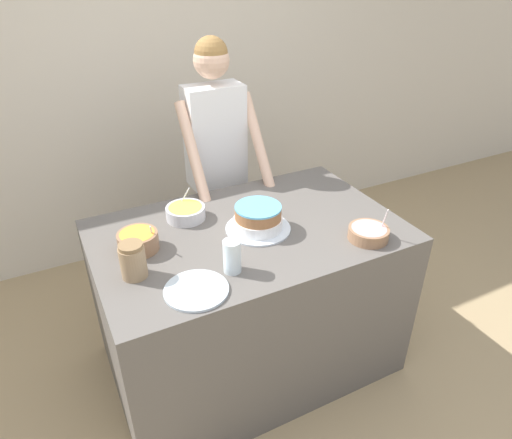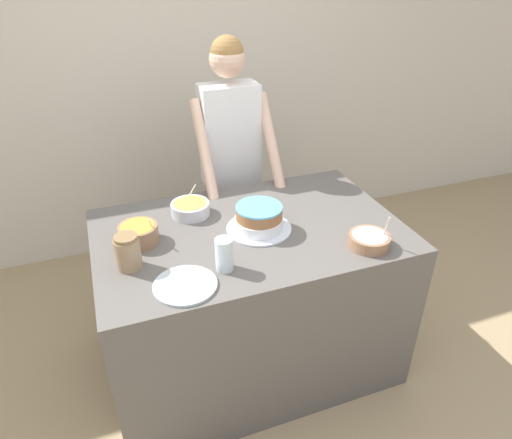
{
  "view_description": "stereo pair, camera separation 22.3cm",
  "coord_description": "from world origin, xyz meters",
  "px_view_note": "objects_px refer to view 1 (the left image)",
  "views": [
    {
      "loc": [
        -0.85,
        -1.27,
        2.13
      ],
      "look_at": [
        0.02,
        0.44,
        0.99
      ],
      "focal_mm": 32.0,
      "sensor_mm": 36.0,
      "label": 1
    },
    {
      "loc": [
        -0.65,
        -1.36,
        2.13
      ],
      "look_at": [
        0.02,
        0.44,
        0.99
      ],
      "focal_mm": 32.0,
      "sensor_mm": 36.0,
      "label": 2
    }
  ],
  "objects_px": {
    "frosting_bowl_orange": "(138,241)",
    "frosting_bowl_pink": "(369,233)",
    "cake": "(258,219)",
    "ceramic_plate": "(196,290)",
    "person_baker": "(216,148)",
    "frosting_bowl_yellow": "(186,212)",
    "drinking_glass": "(232,256)",
    "stoneware_jar": "(133,261)"
  },
  "relations": [
    {
      "from": "person_baker",
      "to": "stoneware_jar",
      "type": "bearing_deg",
      "value": -131.18
    },
    {
      "from": "frosting_bowl_orange",
      "to": "ceramic_plate",
      "type": "bearing_deg",
      "value": -72.3
    },
    {
      "from": "frosting_bowl_yellow",
      "to": "person_baker",
      "type": "bearing_deg",
      "value": 51.58
    },
    {
      "from": "person_baker",
      "to": "frosting_bowl_pink",
      "type": "distance_m",
      "value": 1.13
    },
    {
      "from": "frosting_bowl_pink",
      "to": "frosting_bowl_orange",
      "type": "bearing_deg",
      "value": 157.87
    },
    {
      "from": "person_baker",
      "to": "cake",
      "type": "xyz_separation_m",
      "value": [
        -0.09,
        -0.74,
        -0.1
      ]
    },
    {
      "from": "cake",
      "to": "ceramic_plate",
      "type": "distance_m",
      "value": 0.55
    },
    {
      "from": "stoneware_jar",
      "to": "person_baker",
      "type": "bearing_deg",
      "value": 48.82
    },
    {
      "from": "frosting_bowl_orange",
      "to": "stoneware_jar",
      "type": "xyz_separation_m",
      "value": [
        -0.07,
        -0.19,
        0.03
      ]
    },
    {
      "from": "person_baker",
      "to": "ceramic_plate",
      "type": "distance_m",
      "value": 1.2
    },
    {
      "from": "frosting_bowl_orange",
      "to": "stoneware_jar",
      "type": "relative_size",
      "value": 1.16
    },
    {
      "from": "frosting_bowl_orange",
      "to": "frosting_bowl_pink",
      "type": "relative_size",
      "value": 0.96
    },
    {
      "from": "frosting_bowl_pink",
      "to": "stoneware_jar",
      "type": "height_order",
      "value": "frosting_bowl_pink"
    },
    {
      "from": "person_baker",
      "to": "frosting_bowl_orange",
      "type": "relative_size",
      "value": 9.13
    },
    {
      "from": "person_baker",
      "to": "ceramic_plate",
      "type": "height_order",
      "value": "person_baker"
    },
    {
      "from": "ceramic_plate",
      "to": "frosting_bowl_orange",
      "type": "bearing_deg",
      "value": 107.7
    },
    {
      "from": "frosting_bowl_yellow",
      "to": "frosting_bowl_pink",
      "type": "relative_size",
      "value": 1.04
    },
    {
      "from": "drinking_glass",
      "to": "ceramic_plate",
      "type": "relative_size",
      "value": 0.57
    },
    {
      "from": "person_baker",
      "to": "frosting_bowl_pink",
      "type": "bearing_deg",
      "value": -71.72
    },
    {
      "from": "frosting_bowl_orange",
      "to": "frosting_bowl_pink",
      "type": "distance_m",
      "value": 1.1
    },
    {
      "from": "drinking_glass",
      "to": "ceramic_plate",
      "type": "xyz_separation_m",
      "value": [
        -0.19,
        -0.06,
        -0.07
      ]
    },
    {
      "from": "frosting_bowl_yellow",
      "to": "drinking_glass",
      "type": "height_order",
      "value": "drinking_glass"
    },
    {
      "from": "person_baker",
      "to": "frosting_bowl_orange",
      "type": "xyz_separation_m",
      "value": [
        -0.67,
        -0.65,
        -0.11
      ]
    },
    {
      "from": "person_baker",
      "to": "ceramic_plate",
      "type": "xyz_separation_m",
      "value": [
        -0.54,
        -1.06,
        -0.15
      ]
    },
    {
      "from": "cake",
      "to": "stoneware_jar",
      "type": "distance_m",
      "value": 0.66
    },
    {
      "from": "stoneware_jar",
      "to": "frosting_bowl_pink",
      "type": "bearing_deg",
      "value": -11.47
    },
    {
      "from": "frosting_bowl_yellow",
      "to": "stoneware_jar",
      "type": "distance_m",
      "value": 0.52
    },
    {
      "from": "cake",
      "to": "frosting_bowl_orange",
      "type": "distance_m",
      "value": 0.59
    },
    {
      "from": "person_baker",
      "to": "frosting_bowl_yellow",
      "type": "bearing_deg",
      "value": -128.42
    },
    {
      "from": "person_baker",
      "to": "cake",
      "type": "distance_m",
      "value": 0.75
    },
    {
      "from": "frosting_bowl_orange",
      "to": "ceramic_plate",
      "type": "relative_size",
      "value": 0.7
    },
    {
      "from": "frosting_bowl_orange",
      "to": "stoneware_jar",
      "type": "height_order",
      "value": "stoneware_jar"
    },
    {
      "from": "frosting_bowl_orange",
      "to": "drinking_glass",
      "type": "xyz_separation_m",
      "value": [
        0.32,
        -0.35,
        0.03
      ]
    },
    {
      "from": "cake",
      "to": "drinking_glass",
      "type": "height_order",
      "value": "drinking_glass"
    },
    {
      "from": "cake",
      "to": "frosting_bowl_yellow",
      "type": "distance_m",
      "value": 0.39
    },
    {
      "from": "frosting_bowl_orange",
      "to": "frosting_bowl_yellow",
      "type": "height_order",
      "value": "frosting_bowl_orange"
    },
    {
      "from": "cake",
      "to": "frosting_bowl_yellow",
      "type": "xyz_separation_m",
      "value": [
        -0.29,
        0.27,
        -0.02
      ]
    },
    {
      "from": "frosting_bowl_orange",
      "to": "ceramic_plate",
      "type": "xyz_separation_m",
      "value": [
        0.13,
        -0.41,
        -0.04
      ]
    },
    {
      "from": "cake",
      "to": "frosting_bowl_pink",
      "type": "bearing_deg",
      "value": -36.21
    },
    {
      "from": "frosting_bowl_orange",
      "to": "stoneware_jar",
      "type": "distance_m",
      "value": 0.21
    },
    {
      "from": "frosting_bowl_yellow",
      "to": "stoneware_jar",
      "type": "bearing_deg",
      "value": -134.42
    },
    {
      "from": "drinking_glass",
      "to": "ceramic_plate",
      "type": "bearing_deg",
      "value": -162.53
    }
  ]
}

